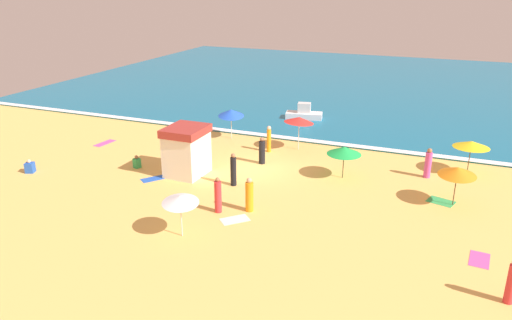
# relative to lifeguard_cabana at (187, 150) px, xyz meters

# --- Properties ---
(ground_plane) EXTENTS (60.00, 60.00, 0.00)m
(ground_plane) POSITION_rel_lifeguard_cabana_xyz_m (3.29, 2.41, -1.48)
(ground_plane) COLOR #EDBC60
(ocean_water) EXTENTS (60.00, 44.00, 0.10)m
(ocean_water) POSITION_rel_lifeguard_cabana_xyz_m (3.29, 30.41, -1.43)
(ocean_water) COLOR #146B93
(ocean_water) RESTS_ON ground_plane
(wave_breaker_foam) EXTENTS (57.00, 0.70, 0.01)m
(wave_breaker_foam) POSITION_rel_lifeguard_cabana_xyz_m (3.29, 8.71, -1.38)
(wave_breaker_foam) COLOR white
(wave_breaker_foam) RESTS_ON ocean_water
(lifeguard_cabana) EXTENTS (2.16, 2.55, 2.91)m
(lifeguard_cabana) POSITION_rel_lifeguard_cabana_xyz_m (0.00, 0.00, 0.00)
(lifeguard_cabana) COLOR white
(lifeguard_cabana) RESTS_ON ground_plane
(beach_umbrella_0) EXTENTS (1.95, 1.97, 2.15)m
(beach_umbrella_0) POSITION_rel_lifeguard_cabana_xyz_m (14.71, 1.41, 0.37)
(beach_umbrella_0) COLOR #4C3823
(beach_umbrella_0) RESTS_ON ground_plane
(beach_umbrella_1) EXTENTS (2.60, 2.60, 2.02)m
(beach_umbrella_1) POSITION_rel_lifeguard_cabana_xyz_m (15.36, 6.46, 0.33)
(beach_umbrella_1) COLOR #4C3823
(beach_umbrella_1) RESTS_ON ground_plane
(beach_umbrella_2) EXTENTS (2.70, 2.70, 1.91)m
(beach_umbrella_2) POSITION_rel_lifeguard_cabana_xyz_m (8.63, 2.95, 0.19)
(beach_umbrella_2) COLOR #4C3823
(beach_umbrella_2) RESTS_ON ground_plane
(beach_umbrella_3) EXTENTS (2.21, 2.23, 2.07)m
(beach_umbrella_3) POSITION_rel_lifeguard_cabana_xyz_m (3.50, -6.65, 0.31)
(beach_umbrella_3) COLOR silver
(beach_umbrella_3) RESTS_ON ground_plane
(beach_umbrella_4) EXTENTS (2.84, 2.84, 2.36)m
(beach_umbrella_4) POSITION_rel_lifeguard_cabana_xyz_m (4.71, 6.79, 0.60)
(beach_umbrella_4) COLOR silver
(beach_umbrella_4) RESTS_ON ground_plane
(beach_umbrella_5) EXTENTS (2.50, 2.52, 2.26)m
(beach_umbrella_5) POSITION_rel_lifeguard_cabana_xyz_m (-0.54, 7.33, 0.43)
(beach_umbrella_5) COLOR silver
(beach_umbrella_5) RESTS_ON ground_plane
(beachgoer_0) EXTENTS (0.37, 0.37, 1.79)m
(beachgoer_0) POSITION_rel_lifeguard_cabana_xyz_m (3.02, 5.61, -0.59)
(beachgoer_0) COLOR orange
(beachgoer_0) RESTS_ON ground_plane
(beachgoer_1) EXTENTS (0.36, 0.36, 1.85)m
(beachgoer_1) POSITION_rel_lifeguard_cabana_xyz_m (3.93, -3.85, -0.62)
(beachgoer_1) COLOR red
(beachgoer_1) RESTS_ON ground_plane
(beachgoer_2) EXTENTS (0.47, 0.47, 1.78)m
(beachgoer_2) POSITION_rel_lifeguard_cabana_xyz_m (16.79, -6.50, -0.64)
(beachgoer_2) COLOR red
(beachgoer_2) RESTS_ON ground_plane
(beachgoer_3) EXTENTS (0.52, 0.52, 1.77)m
(beachgoer_3) POSITION_rel_lifeguard_cabana_xyz_m (5.31, -3.15, -0.66)
(beachgoer_3) COLOR orange
(beachgoer_3) RESTS_ON ground_plane
(beachgoer_4) EXTENTS (0.46, 0.46, 1.72)m
(beachgoer_4) POSITION_rel_lifeguard_cabana_xyz_m (3.41, 3.35, -0.68)
(beachgoer_4) COLOR black
(beachgoer_4) RESTS_ON ground_plane
(beachgoer_5) EXTENTS (0.49, 0.49, 0.80)m
(beachgoer_5) POSITION_rel_lifeguard_cabana_xyz_m (-3.41, -0.24, -1.14)
(beachgoer_5) COLOR green
(beachgoer_5) RESTS_ON ground_plane
(beachgoer_6) EXTENTS (0.62, 0.62, 0.83)m
(beachgoer_6) POSITION_rel_lifeguard_cabana_xyz_m (-8.87, -3.32, -1.15)
(beachgoer_6) COLOR blue
(beachgoer_6) RESTS_ON ground_plane
(beachgoer_7) EXTENTS (0.47, 0.47, 1.89)m
(beachgoer_7) POSITION_rel_lifeguard_cabana_xyz_m (3.22, -0.49, -0.58)
(beachgoer_7) COLOR black
(beachgoer_7) RESTS_ON ground_plane
(beachgoer_8) EXTENTS (0.53, 0.53, 1.79)m
(beachgoer_8) POSITION_rel_lifeguard_cabana_xyz_m (13.17, 4.85, -0.65)
(beachgoer_8) COLOR #D84CA5
(beachgoer_8) RESTS_ON ground_plane
(beach_towel_0) EXTENTS (0.78, 1.74, 0.01)m
(beach_towel_0) POSITION_rel_lifeguard_cabana_xyz_m (-8.36, 2.92, -1.48)
(beach_towel_0) COLOR #D84CA5
(beach_towel_0) RESTS_ON ground_plane
(beach_towel_1) EXTENTS (0.87, 1.39, 0.01)m
(beach_towel_1) POSITION_rel_lifeguard_cabana_xyz_m (15.91, -3.78, -1.48)
(beach_towel_1) COLOR #D84CA5
(beach_towel_1) RESTS_ON ground_plane
(beach_towel_2) EXTENTS (1.39, 1.55, 0.01)m
(beach_towel_2) POSITION_rel_lifeguard_cabana_xyz_m (-1.46, -1.40, -1.48)
(beach_towel_2) COLOR blue
(beach_towel_2) RESTS_ON ground_plane
(beach_towel_3) EXTENTS (1.54, 1.29, 0.01)m
(beach_towel_3) POSITION_rel_lifeguard_cabana_xyz_m (14.14, 1.60, -1.48)
(beach_towel_3) COLOR green
(beach_towel_3) RESTS_ON ground_plane
(beach_towel_4) EXTENTS (1.51, 1.52, 0.01)m
(beach_towel_4) POSITION_rel_lifeguard_cabana_xyz_m (5.05, -4.33, -1.48)
(beach_towel_4) COLOR white
(beach_towel_4) RESTS_ON ground_plane
(small_boat_0) EXTENTS (3.12, 1.76, 1.30)m
(small_boat_0) POSITION_rel_lifeguard_cabana_xyz_m (2.84, 14.21, -0.97)
(small_boat_0) COLOR white
(small_boat_0) RESTS_ON ocean_water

